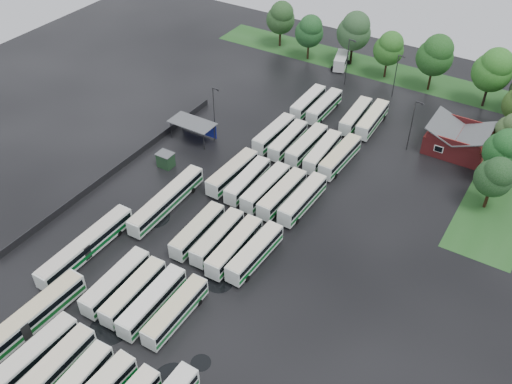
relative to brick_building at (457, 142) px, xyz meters
The scene contains 52 objects.
ground 49.08m from the brick_building, 119.30° to the right, with size 160.00×160.00×0.00m, color black.
brick_building is the anchor object (origin of this frame).
wash_shed 46.14m from the brick_building, 153.27° to the right, with size 8.20×4.20×3.58m.
utility_hut 50.26m from the brick_building, 143.11° to the right, with size 2.70×2.20×2.62m.
grass_strip_north 31.19m from the brick_building, 134.96° to the left, with size 80.00×10.00×0.01m, color #1F4D1B.
west_fence 57.83m from the brick_building, 143.04° to the right, with size 0.10×50.00×1.20m, color #2D2D30.
bus_r0c0 74.16m from the brick_building, 112.60° to the right, with size 2.71×11.26×3.12m.
bus_r0c1 73.06m from the brick_building, 110.26° to the right, with size 2.58×11.15×3.09m.
bus_r1c0 62.05m from the brick_building, 117.06° to the right, with size 2.62×11.18×3.10m.
bus_r1c1 60.76m from the brick_building, 114.52° to the right, with size 2.68×10.87×3.00m.
bus_r1c2 59.58m from the brick_building, 111.76° to the right, with size 2.64×11.25×3.12m.
bus_r1c3 58.06m from the brick_building, 108.79° to the right, with size 2.45×10.82×3.00m.
bus_r2c1 48.69m from the brick_building, 120.94° to the right, with size 2.58×10.87×3.01m.
bus_r2c2 46.79m from the brick_building, 117.86° to the right, with size 2.56×10.81×2.99m.
bus_r2c3 45.78m from the brick_building, 114.15° to the right, with size 2.58×11.33×3.14m.
bus_r2c4 44.14m from the brick_building, 110.87° to the right, with size 2.68×11.16×3.09m.
bus_r3c0 39.66m from the brick_building, 135.74° to the right, with size 2.79×11.42×3.16m.
bus_r3c1 37.76m from the brick_building, 131.94° to the right, with size 2.59×10.86×3.01m.
bus_r3c2 35.64m from the brick_building, 127.84° to the right, with size 2.60×11.14×3.09m.
bus_r3c3 33.91m from the brick_building, 123.80° to the right, with size 2.68×11.26×3.12m.
bus_r3c4 31.75m from the brick_building, 119.33° to the right, with size 2.66×11.32×3.14m.
bus_r4c0 31.83m from the brick_building, 153.67° to the right, with size 2.56×10.98×3.04m.
bus_r4c1 29.31m from the brick_building, 150.01° to the right, with size 2.53×10.78×2.99m.
bus_r4c2 26.14m from the brick_building, 146.89° to the right, with size 2.54×11.19×3.10m.
bus_r4c3 23.75m from the brick_building, 141.71° to the right, with size 2.69×11.00×3.04m.
bus_r4c4 21.18m from the brick_building, 136.88° to the right, with size 2.77×11.38×3.15m.
bus_r5c0 28.52m from the brick_building, behind, with size 2.41×10.80×3.00m.
bus_r5c1 25.12m from the brick_building, behind, with size 2.36×10.95×3.05m.
bus_r5c3 18.64m from the brick_building, behind, with size 2.88×11.16×3.08m.
bus_r5c4 15.49m from the brick_building, behind, with size 2.84×11.38×3.14m.
artic_bus_west_a 73.72m from the brick_building, 116.57° to the right, with size 3.00×17.07×3.15m.
artic_bus_west_b 50.92m from the brick_building, 130.56° to the right, with size 2.68×16.18×2.99m.
artic_bus_west_c 63.81m from the brick_building, 124.68° to the right, with size 2.39×16.48×3.06m.
minibus 36.07m from the brick_building, 148.62° to the left, with size 4.08×6.89×2.83m.
tree_north_0 52.10m from the brick_building, 155.97° to the left, with size 6.51×6.51×10.78m.
tree_north_1 43.12m from the brick_building, 154.44° to the left, with size 6.23×6.23×10.32m.
tree_north_2 36.77m from the brick_building, 144.20° to the left, with size 7.30×7.30×12.09m.
tree_north_3 28.73m from the brick_building, 136.95° to the left, with size 6.25×6.25×10.35m.
tree_north_4 22.65m from the brick_building, 120.28° to the left, with size 7.28×7.28×12.06m.
tree_north_5 19.04m from the brick_building, 89.16° to the left, with size 7.45×7.45×12.34m.
tree_east_0 15.96m from the brick_building, 56.36° to the right, with size 5.74×5.72×9.47m.
tree_east_1 11.04m from the brick_building, 35.45° to the right, with size 6.22×6.22×10.31m.
tree_east_2 8.92m from the brick_building, 19.67° to the left, with size 5.22×5.22×8.64m.
lamp_post_ne 9.09m from the brick_building, 150.56° to the right, with size 1.49×0.29×9.69m.
lamp_post_nw 42.57m from the brick_building, 154.36° to the right, with size 1.54×0.30×9.99m.
lamp_post_back_w 29.35m from the brick_building, 155.73° to the left, with size 1.54×0.30×10.00m.
lamp_post_back_e 20.71m from the brick_building, 142.84° to the left, with size 1.39×0.27×9.03m.
puddle_0 65.34m from the brick_building, 112.40° to the right, with size 5.17×5.17×0.01m, color black.
puddle_1 63.52m from the brick_building, 102.71° to the right, with size 4.43×4.43×0.01m, color black.
puddle_2 53.37m from the brick_building, 128.95° to the right, with size 4.88×4.88×0.01m, color black.
puddle_3 50.34m from the brick_building, 110.55° to the right, with size 3.72×3.72×0.01m, color black.
puddle_4 59.80m from the brick_building, 102.04° to the right, with size 2.44×2.44×0.01m, color black.
Camera 1 is at (37.50, -45.55, 57.15)m, focal length 40.00 mm.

